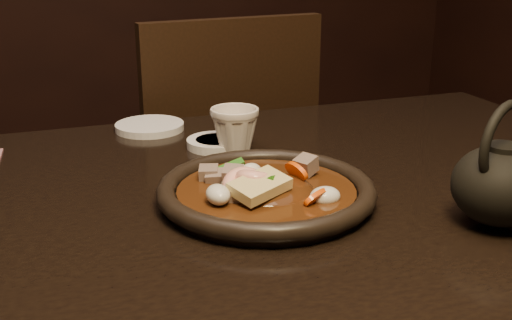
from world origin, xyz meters
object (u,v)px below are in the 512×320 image
object	(u,v)px
table	(158,270)
tea_cup	(235,129)
plate	(266,192)
chair	(215,184)
teapot	(500,181)

from	to	relation	value
table	tea_cup	xyz separation A→B (m)	(0.18, 0.21, 0.12)
plate	tea_cup	distance (m)	0.22
plate	chair	bearing A→B (deg)	79.77
plate	tea_cup	bearing A→B (deg)	83.07
plate	teapot	size ratio (longest dim) A/B	1.89
table	tea_cup	distance (m)	0.30
table	chair	distance (m)	0.76
plate	teapot	bearing A→B (deg)	-33.93
table	tea_cup	size ratio (longest dim) A/B	19.98
chair	teapot	size ratio (longest dim) A/B	5.98
chair	teapot	world-z (taller)	chair
teapot	tea_cup	bearing A→B (deg)	97.01
plate	teapot	xyz separation A→B (m)	(0.24, -0.16, 0.04)
plate	teapot	distance (m)	0.29
chair	teapot	bearing A→B (deg)	91.96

